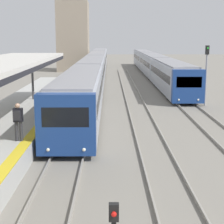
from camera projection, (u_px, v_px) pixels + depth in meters
name	position (u px, v px, depth m)	size (l,w,h in m)	color
person_on_platform	(18.00, 119.00, 16.07)	(0.40, 0.40, 1.66)	#2D2D33
train_near	(95.00, 66.00, 48.68)	(2.61, 66.77, 3.09)	navy
train_far	(154.00, 64.00, 52.20)	(2.55, 47.49, 3.01)	navy
signal_mast_far	(206.00, 68.00, 29.28)	(0.28, 0.29, 4.73)	gray
distant_domed_building	(73.00, 30.00, 59.59)	(4.90, 4.90, 13.82)	gray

